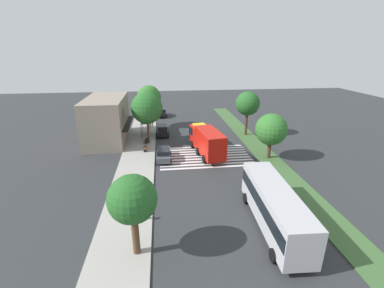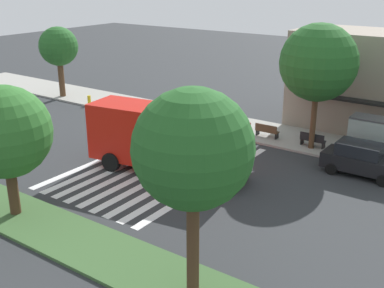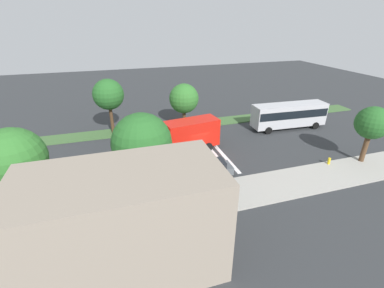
% 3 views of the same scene
% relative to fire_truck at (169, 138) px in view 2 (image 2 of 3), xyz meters
% --- Properties ---
extents(ground_plane, '(120.00, 120.00, 0.00)m').
position_rel_fire_truck_xyz_m(ground_plane, '(-2.23, 0.27, -2.06)').
color(ground_plane, '#2D3033').
extents(sidewalk, '(60.00, 4.56, 0.14)m').
position_rel_fire_truck_xyz_m(sidewalk, '(-2.23, 9.43, -1.99)').
color(sidewalk, '#9E9B93').
rests_on(sidewalk, ground_plane).
extents(median_strip, '(60.00, 3.00, 0.14)m').
position_rel_fire_truck_xyz_m(median_strip, '(-2.23, -8.12, -1.99)').
color(median_strip, '#3D6033').
rests_on(median_strip, ground_plane).
extents(crosswalk, '(7.65, 12.39, 0.01)m').
position_rel_fire_truck_xyz_m(crosswalk, '(-0.99, 0.27, -2.06)').
color(crosswalk, silver).
rests_on(crosswalk, ground_plane).
extents(fire_truck, '(9.45, 3.89, 3.74)m').
position_rel_fire_truck_xyz_m(fire_truck, '(0.00, 0.00, 0.00)').
color(fire_truck, red).
rests_on(fire_truck, ground_plane).
extents(parked_car_west, '(4.47, 2.12, 1.64)m').
position_rel_fire_truck_xyz_m(parked_car_west, '(-1.54, 5.95, -1.21)').
color(parked_car_west, '#474C51').
rests_on(parked_car_west, ground_plane).
extents(parked_car_mid, '(4.30, 2.07, 1.85)m').
position_rel_fire_truck_xyz_m(parked_car_mid, '(8.93, 5.95, -1.13)').
color(parked_car_mid, black).
rests_on(parked_car_mid, ground_plane).
extents(bus_stop_shelter, '(3.50, 1.40, 2.46)m').
position_rel_fire_truck_xyz_m(bus_stop_shelter, '(9.10, 8.42, -0.18)').
color(bus_stop_shelter, '#4C4C51').
rests_on(bus_stop_shelter, sidewalk).
extents(bench_near_shelter, '(1.60, 0.50, 0.90)m').
position_rel_fire_truck_xyz_m(bench_near_shelter, '(5.10, 8.45, -1.47)').
color(bench_near_shelter, black).
rests_on(bench_near_shelter, sidewalk).
extents(bench_west_of_shelter, '(1.60, 0.50, 0.90)m').
position_rel_fire_truck_xyz_m(bench_west_of_shelter, '(1.84, 8.45, -1.47)').
color(bench_west_of_shelter, '#4C3823').
rests_on(bench_west_of_shelter, sidewalk).
extents(storefront_building, '(11.39, 6.50, 6.93)m').
position_rel_fire_truck_xyz_m(storefront_building, '(7.14, 14.56, 1.40)').
color(storefront_building, gray).
rests_on(storefront_building, ground_plane).
extents(sidewalk_tree_far_west, '(3.40, 3.40, 6.16)m').
position_rel_fire_truck_xyz_m(sidewalk_tree_far_west, '(-18.46, 8.15, 2.48)').
color(sidewalk_tree_far_west, '#513823').
rests_on(sidewalk_tree_far_west, sidewalk).
extents(sidewalk_tree_west, '(4.72, 4.72, 7.82)m').
position_rel_fire_truck_xyz_m(sidewalk_tree_west, '(5.15, 8.15, 3.53)').
color(sidewalk_tree_west, '#513823').
rests_on(sidewalk_tree_west, sidewalk).
extents(median_tree_far_west, '(4.15, 4.15, 6.04)m').
position_rel_fire_truck_xyz_m(median_tree_far_west, '(-2.76, -8.12, 2.02)').
color(median_tree_far_west, '#47301E').
rests_on(median_tree_far_west, median_strip).
extents(median_tree_west, '(3.96, 3.96, 7.32)m').
position_rel_fire_truck_xyz_m(median_tree_west, '(7.33, -8.12, 3.38)').
color(median_tree_west, '#47301E').
rests_on(median_tree_west, median_strip).
extents(fire_hydrant, '(0.28, 0.28, 0.70)m').
position_rel_fire_truck_xyz_m(fire_hydrant, '(-14.51, 7.65, -1.57)').
color(fire_hydrant, gold).
rests_on(fire_hydrant, sidewalk).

